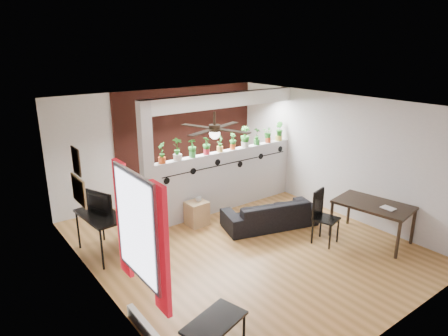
# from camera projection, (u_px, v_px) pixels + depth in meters

# --- Properties ---
(room_shell) EXTENTS (6.30, 7.10, 2.90)m
(room_shell) POSITION_uv_depth(u_px,v_px,m) (242.00, 178.00, 7.11)
(room_shell) COLOR olive
(room_shell) RESTS_ON ground
(partition_wall) EXTENTS (3.60, 0.18, 1.35)m
(partition_wall) POSITION_uv_depth(u_px,v_px,m) (226.00, 180.00, 8.90)
(partition_wall) COLOR #BCBCC1
(partition_wall) RESTS_ON ground
(ceiling_header) EXTENTS (3.60, 0.18, 0.30)m
(ceiling_header) POSITION_uv_depth(u_px,v_px,m) (227.00, 100.00, 8.37)
(ceiling_header) COLOR white
(ceiling_header) RESTS_ON room_shell
(pier_column) EXTENTS (0.22, 0.20, 2.60)m
(pier_column) POSITION_uv_depth(u_px,v_px,m) (147.00, 169.00, 7.62)
(pier_column) COLOR #BCBCC1
(pier_column) RESTS_ON ground
(brick_panel) EXTENTS (3.90, 0.05, 2.60)m
(brick_panel) POSITION_uv_depth(u_px,v_px,m) (190.00, 140.00, 9.83)
(brick_panel) COLOR #9E3C2E
(brick_panel) RESTS_ON ground
(vine_decal) EXTENTS (3.31, 0.01, 0.30)m
(vine_decal) POSITION_uv_depth(u_px,v_px,m) (229.00, 163.00, 8.71)
(vine_decal) COLOR black
(vine_decal) RESTS_ON partition_wall
(window_assembly) EXTENTS (0.09, 1.30, 1.55)m
(window_assembly) POSITION_uv_depth(u_px,v_px,m) (138.00, 230.00, 4.67)
(window_assembly) COLOR white
(window_assembly) RESTS_ON room_shell
(baseboard_heater) EXTENTS (0.08, 1.00, 0.18)m
(baseboard_heater) POSITION_uv_depth(u_px,v_px,m) (146.00, 330.00, 5.11)
(baseboard_heater) COLOR beige
(baseboard_heater) RESTS_ON ground
(corkboard) EXTENTS (0.03, 0.60, 0.45)m
(corkboard) POSITION_uv_depth(u_px,v_px,m) (79.00, 191.00, 6.35)
(corkboard) COLOR #A1814D
(corkboard) RESTS_ON room_shell
(framed_art) EXTENTS (0.03, 0.34, 0.44)m
(framed_art) POSITION_uv_depth(u_px,v_px,m) (76.00, 161.00, 6.16)
(framed_art) COLOR #8C7259
(framed_art) RESTS_ON room_shell
(ceiling_fan) EXTENTS (1.19, 1.19, 0.43)m
(ceiling_fan) POSITION_uv_depth(u_px,v_px,m) (215.00, 130.00, 6.12)
(ceiling_fan) COLOR black
(ceiling_fan) RESTS_ON room_shell
(potted_plant_0) EXTENTS (0.20, 0.23, 0.42)m
(potted_plant_0) POSITION_uv_depth(u_px,v_px,m) (162.00, 152.00, 7.73)
(potted_plant_0) COLOR #CD4918
(potted_plant_0) RESTS_ON partition_wall
(potted_plant_1) EXTENTS (0.31, 0.32, 0.47)m
(potted_plant_1) POSITION_uv_depth(u_px,v_px,m) (177.00, 148.00, 7.92)
(potted_plant_1) COLOR white
(potted_plant_1) RESTS_ON partition_wall
(potted_plant_2) EXTENTS (0.23, 0.21, 0.38)m
(potted_plant_2) POSITION_uv_depth(u_px,v_px,m) (192.00, 148.00, 8.13)
(potted_plant_2) COLOR #32893A
(potted_plant_2) RESTS_ON partition_wall
(potted_plant_3) EXTENTS (0.20, 0.23, 0.38)m
(potted_plant_3) POSITION_uv_depth(u_px,v_px,m) (206.00, 145.00, 8.34)
(potted_plant_3) COLOR red
(potted_plant_3) RESTS_ON partition_wall
(potted_plant_4) EXTENTS (0.24, 0.23, 0.38)m
(potted_plant_4) POSITION_uv_depth(u_px,v_px,m) (220.00, 143.00, 8.54)
(potted_plant_4) COLOR #EDBC53
(potted_plant_4) RESTS_ON partition_wall
(potted_plant_5) EXTENTS (0.19, 0.16, 0.36)m
(potted_plant_5) POSITION_uv_depth(u_px,v_px,m) (233.00, 141.00, 8.74)
(potted_plant_5) COLOR #CC4A18
(potted_plant_5) RESTS_ON partition_wall
(potted_plant_6) EXTENTS (0.30, 0.28, 0.47)m
(potted_plant_6) POSITION_uv_depth(u_px,v_px,m) (245.00, 136.00, 8.93)
(potted_plant_6) COLOR silver
(potted_plant_6) RESTS_ON partition_wall
(potted_plant_7) EXTENTS (0.21, 0.24, 0.40)m
(potted_plant_7) POSITION_uv_depth(u_px,v_px,m) (257.00, 136.00, 9.14)
(potted_plant_7) COLOR #328B35
(potted_plant_7) RESTS_ON partition_wall
(potted_plant_8) EXTENTS (0.19, 0.22, 0.38)m
(potted_plant_8) POSITION_uv_depth(u_px,v_px,m) (268.00, 134.00, 9.34)
(potted_plant_8) COLOR #AE3C1B
(potted_plant_8) RESTS_ON partition_wall
(potted_plant_9) EXTENTS (0.25, 0.28, 0.45)m
(potted_plant_9) POSITION_uv_depth(u_px,v_px,m) (279.00, 131.00, 9.53)
(potted_plant_9) COLOR gold
(potted_plant_9) RESTS_ON partition_wall
(sofa) EXTENTS (1.95, 1.20, 0.53)m
(sofa) POSITION_uv_depth(u_px,v_px,m) (270.00, 213.00, 8.14)
(sofa) COLOR black
(sofa) RESTS_ON ground
(cube_shelf) EXTENTS (0.42, 0.38, 0.50)m
(cube_shelf) POSITION_uv_depth(u_px,v_px,m) (197.00, 213.00, 8.18)
(cube_shelf) COLOR tan
(cube_shelf) RESTS_ON ground
(cup) EXTENTS (0.13, 0.13, 0.10)m
(cup) POSITION_uv_depth(u_px,v_px,m) (199.00, 199.00, 8.12)
(cup) COLOR gray
(cup) RESTS_ON cube_shelf
(computer_desk) EXTENTS (0.63, 1.09, 0.76)m
(computer_desk) POSITION_uv_depth(u_px,v_px,m) (101.00, 218.00, 6.92)
(computer_desk) COLOR black
(computer_desk) RESTS_ON ground
(monitor) EXTENTS (0.34, 0.18, 0.20)m
(monitor) POSITION_uv_depth(u_px,v_px,m) (97.00, 206.00, 6.98)
(monitor) COLOR black
(monitor) RESTS_ON computer_desk
(office_chair) EXTENTS (0.50, 0.50, 0.96)m
(office_chair) POSITION_uv_depth(u_px,v_px,m) (135.00, 224.00, 7.32)
(office_chair) COLOR black
(office_chair) RESTS_ON ground
(dining_table) EXTENTS (1.04, 1.47, 0.74)m
(dining_table) POSITION_uv_depth(u_px,v_px,m) (373.00, 207.00, 7.44)
(dining_table) COLOR black
(dining_table) RESTS_ON ground
(book) EXTENTS (0.18, 0.24, 0.02)m
(book) POSITION_uv_depth(u_px,v_px,m) (385.00, 209.00, 7.13)
(book) COLOR gray
(book) RESTS_ON dining_table
(folding_chair) EXTENTS (0.50, 0.50, 1.02)m
(folding_chair) POSITION_uv_depth(u_px,v_px,m) (322.00, 212.00, 7.38)
(folding_chair) COLOR black
(folding_chair) RESTS_ON ground
(coffee_table) EXTENTS (0.90, 0.65, 0.38)m
(coffee_table) POSITION_uv_depth(u_px,v_px,m) (215.00, 324.00, 4.85)
(coffee_table) COLOR black
(coffee_table) RESTS_ON ground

